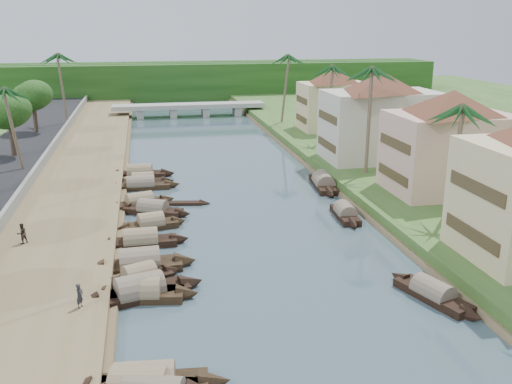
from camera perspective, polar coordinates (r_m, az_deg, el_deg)
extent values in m
plane|color=#3B4F59|center=(39.36, 2.15, -8.82)|extent=(220.00, 220.00, 0.00)
cube|color=brown|center=(57.52, -18.35, -0.93)|extent=(10.00, 180.00, 0.80)
cube|color=#2F5221|center=(63.16, 14.89, 1.08)|extent=(16.00, 180.00, 1.20)
cube|color=slate|center=(57.97, -22.55, -0.25)|extent=(0.40, 180.00, 1.10)
cube|color=#13360E|center=(130.47, -7.59, 10.78)|extent=(120.00, 4.00, 8.00)
cube|color=#13360E|center=(135.44, -7.74, 10.99)|extent=(120.00, 4.00, 8.00)
cube|color=#13360E|center=(140.41, -7.87, 11.18)|extent=(120.00, 4.00, 8.00)
cube|color=gray|center=(107.92, -6.72, 8.55)|extent=(28.00, 4.00, 0.80)
cube|color=gray|center=(107.76, -11.51, 7.73)|extent=(1.20, 3.50, 1.80)
cube|color=gray|center=(107.89, -8.30, 7.90)|extent=(1.20, 3.50, 1.80)
cube|color=gray|center=(108.35, -5.10, 8.05)|extent=(1.20, 3.50, 1.80)
cube|color=gray|center=(109.14, -1.94, 8.16)|extent=(1.20, 3.50, 1.80)
cube|color=#44361F|center=(41.23, 20.72, -3.91)|extent=(0.10, 6.40, 0.90)
cube|color=#44361F|center=(40.28, 21.18, 0.37)|extent=(0.10, 6.40, 0.90)
cube|color=tan|center=(57.47, 18.68, 3.73)|extent=(11.00, 8.00, 7.50)
pyramid|color=brown|center=(56.66, 19.14, 8.51)|extent=(14.11, 14.11, 2.20)
cube|color=#44361F|center=(55.39, 13.50, 1.69)|extent=(0.10, 6.40, 0.90)
cube|color=#44361F|center=(54.72, 13.71, 4.73)|extent=(0.10, 6.40, 0.90)
cube|color=beige|center=(69.26, 12.32, 6.50)|extent=(13.00, 8.00, 8.00)
pyramid|color=brown|center=(68.59, 12.58, 10.70)|extent=(15.59, 15.59, 2.20)
cube|color=#44361F|center=(67.33, 7.07, 4.74)|extent=(0.10, 6.40, 0.90)
cube|color=#44361F|center=(66.75, 7.16, 7.43)|extent=(0.10, 6.40, 0.90)
cube|color=#CDBB89|center=(88.14, 7.77, 8.50)|extent=(10.00, 7.00, 7.00)
pyramid|color=brown|center=(87.62, 7.89, 11.48)|extent=(12.62, 12.62, 2.20)
cube|color=#44361F|center=(86.91, 4.55, 7.32)|extent=(0.10, 5.60, 0.90)
cube|color=#44361F|center=(86.50, 4.59, 9.15)|extent=(0.10, 5.60, 0.90)
cone|color=black|center=(28.93, -4.09, -18.47)|extent=(1.87, 1.84, 1.88)
cylinder|color=#907F5C|center=(28.89, -11.07, -18.10)|extent=(4.74, 2.36, 1.95)
cube|color=black|center=(37.63, -11.50, -10.08)|extent=(6.57, 3.59, 0.70)
cone|color=black|center=(38.50, -6.45, -9.06)|extent=(2.22, 2.21, 2.00)
cone|color=black|center=(37.00, -16.80, -10.83)|extent=(2.22, 2.21, 2.00)
cylinder|color=#706254|center=(37.46, -11.54, -9.56)|extent=(5.17, 3.28, 2.08)
cube|color=black|center=(37.50, -11.40, -10.17)|extent=(5.57, 2.62, 0.70)
cone|color=black|center=(37.11, -6.80, -10.11)|extent=(1.79, 1.85, 1.80)
cone|color=black|center=(38.06, -15.90, -9.96)|extent=(1.79, 1.85, 1.80)
cylinder|color=#907F5C|center=(37.33, -11.44, -9.65)|extent=(4.33, 2.50, 1.89)
cube|color=black|center=(39.59, -11.53, -8.68)|extent=(4.67, 3.22, 0.70)
cone|color=black|center=(40.41, -8.34, -7.85)|extent=(1.77, 1.89, 1.65)
cone|color=black|center=(38.84, -14.88, -9.31)|extent=(1.77, 1.89, 1.65)
cylinder|color=#907F5C|center=(39.43, -11.57, -8.18)|extent=(3.75, 2.89, 1.75)
cube|color=black|center=(41.64, -11.50, -7.38)|extent=(5.95, 2.36, 0.70)
cone|color=black|center=(41.80, -7.02, -6.94)|extent=(1.80, 1.96, 2.08)
cone|color=black|center=(41.67, -16.03, -7.57)|extent=(1.80, 1.96, 2.08)
cylinder|color=#706254|center=(41.49, -11.54, -6.90)|extent=(4.57, 2.38, 2.19)
cube|color=black|center=(45.87, -11.44, -5.08)|extent=(5.61, 1.87, 0.70)
cone|color=black|center=(45.95, -7.57, -4.74)|extent=(1.63, 1.61, 1.76)
cone|color=black|center=(45.94, -15.32, -5.21)|extent=(1.63, 1.61, 1.76)
cylinder|color=#907F5C|center=(45.73, -11.47, -4.64)|extent=(4.30, 1.91, 1.83)
cube|color=black|center=(49.48, -10.44, -3.39)|extent=(4.70, 2.53, 0.70)
cone|color=black|center=(49.99, -7.67, -2.96)|extent=(1.59, 1.73, 1.64)
cone|color=black|center=(49.04, -13.27, -3.66)|extent=(1.59, 1.73, 1.64)
cylinder|color=#907F5C|center=(49.36, -10.46, -2.98)|extent=(3.69, 2.38, 1.73)
cube|color=black|center=(53.14, -10.25, -1.97)|extent=(5.56, 3.89, 0.70)
cone|color=black|center=(51.92, -7.26, -2.19)|extent=(2.03, 1.99, 1.63)
cone|color=black|center=(54.46, -13.12, -1.60)|extent=(2.03, 1.99, 1.63)
cylinder|color=#706254|center=(53.03, -10.27, -1.59)|extent=(4.45, 3.37, 1.68)
cube|color=black|center=(55.39, -11.53, -1.28)|extent=(5.42, 3.26, 0.70)
cone|color=black|center=(56.28, -8.78, -0.76)|extent=(1.90, 1.92, 1.68)
cone|color=black|center=(54.60, -14.37, -1.65)|extent=(1.90, 1.92, 1.68)
cylinder|color=#907F5C|center=(55.28, -11.55, -0.90)|extent=(4.29, 2.93, 1.75)
cube|color=black|center=(62.87, -11.21, 0.88)|extent=(4.98, 1.96, 0.70)
cone|color=black|center=(62.73, -8.74, 1.05)|extent=(1.51, 1.59, 1.66)
cone|color=black|center=(63.08, -13.67, 0.85)|extent=(1.51, 1.59, 1.66)
cylinder|color=#907F5C|center=(62.77, -11.23, 1.22)|extent=(3.83, 1.96, 1.74)
cube|color=black|center=(61.37, -11.43, 0.48)|extent=(6.08, 1.79, 0.70)
cone|color=black|center=(61.34, -8.29, 0.71)|extent=(1.74, 1.54, 1.71)
cone|color=black|center=(61.53, -14.56, 0.39)|extent=(1.74, 1.54, 1.71)
cylinder|color=#706254|center=(61.26, -11.45, 0.82)|extent=(4.65, 1.83, 1.75)
cube|color=black|center=(66.21, -11.51, 1.66)|extent=(5.91, 2.42, 0.70)
cone|color=black|center=(65.93, -8.75, 1.81)|extent=(1.82, 1.84, 1.87)
cone|color=black|center=(66.61, -14.25, 1.64)|extent=(1.82, 1.84, 1.87)
cylinder|color=#907F5C|center=(66.12, -11.53, 1.98)|extent=(4.57, 2.36, 1.95)
cube|color=black|center=(38.37, 17.25, -9.98)|extent=(3.29, 5.73, 0.70)
cone|color=black|center=(40.22, 14.05, -8.32)|extent=(1.84, 1.94, 1.59)
cone|color=black|center=(36.62, 20.82, -11.55)|extent=(1.84, 1.94, 1.59)
cylinder|color=#706254|center=(38.21, 17.30, -9.47)|extent=(2.92, 4.52, 1.63)
cube|color=black|center=(51.92, 8.91, -2.35)|extent=(1.94, 5.12, 0.70)
cone|color=black|center=(54.44, 8.12, -1.33)|extent=(1.53, 1.54, 1.60)
cone|color=black|center=(49.38, 9.79, -3.31)|extent=(1.53, 1.54, 1.60)
cylinder|color=#706254|center=(51.80, 8.92, -1.96)|extent=(1.92, 3.94, 1.66)
cube|color=black|center=(61.32, 6.76, 0.69)|extent=(2.65, 6.96, 0.70)
cone|color=black|center=(64.86, 6.09, 1.67)|extent=(1.94, 2.10, 1.97)
cone|color=black|center=(57.76, 7.51, -0.26)|extent=(1.94, 2.10, 1.97)
cylinder|color=#706254|center=(61.21, 6.77, 1.03)|extent=(2.56, 5.37, 2.02)
cube|color=black|center=(38.87, -11.52, -9.35)|extent=(3.22, 1.16, 0.35)
cone|color=black|center=(39.10, -8.92, -9.04)|extent=(0.88, 0.81, 0.70)
cone|color=black|center=(38.71, -14.14, -9.64)|extent=(0.88, 0.81, 0.70)
cube|color=black|center=(55.51, -7.61, -1.15)|extent=(4.43, 1.57, 0.35)
cone|color=black|center=(55.31, -5.09, -1.14)|extent=(1.21, 1.04, 0.87)
cone|color=black|center=(55.82, -10.11, -1.17)|extent=(1.21, 1.04, 0.87)
cylinder|color=#725F4C|center=(49.02, 18.94, 2.71)|extent=(1.19, 0.36, 9.34)
sphere|color=#18481D|center=(48.21, 19.43, 7.89)|extent=(3.20, 3.20, 3.20)
cylinder|color=#725F4C|center=(61.90, 11.21, 6.95)|extent=(0.42, 0.36, 11.30)
sphere|color=#18481D|center=(61.25, 11.49, 11.96)|extent=(3.20, 3.20, 3.20)
cylinder|color=#725F4C|center=(78.34, 7.10, 8.71)|extent=(1.27, 0.36, 10.19)
sphere|color=#18481D|center=(77.83, 7.23, 12.28)|extent=(3.20, 3.20, 3.20)
cylinder|color=#725F4C|center=(67.10, -22.89, 5.80)|extent=(1.39, 0.36, 8.81)
sphere|color=#18481D|center=(66.53, -23.30, 9.38)|extent=(3.20, 3.20, 3.20)
cylinder|color=#725F4C|center=(93.52, 2.75, 10.24)|extent=(1.46, 0.36, 10.72)
sphere|color=#18481D|center=(93.09, 2.80, 13.40)|extent=(3.20, 3.20, 3.20)
cylinder|color=#725F4C|center=(95.98, -18.67, 9.73)|extent=(1.00, 0.36, 10.86)
sphere|color=#18481D|center=(95.58, -18.97, 12.82)|extent=(3.20, 3.20, 3.20)
cylinder|color=#463528|center=(74.75, -23.15, 4.71)|extent=(0.60, 0.60, 3.68)
ellipsoid|color=#13360E|center=(74.18, -23.46, 7.36)|extent=(4.69, 4.69, 3.86)
cylinder|color=#463528|center=(90.14, -21.20, 6.74)|extent=(0.60, 0.60, 3.64)
ellipsoid|color=#13360E|center=(89.67, -21.43, 8.92)|extent=(5.02, 5.02, 4.13)
cylinder|color=#463528|center=(73.46, 15.23, 5.01)|extent=(0.60, 0.60, 3.40)
ellipsoid|color=#13360E|center=(72.91, 15.42, 7.50)|extent=(4.48, 4.48, 3.68)
imported|color=#27292F|center=(35.39, -17.22, -9.88)|extent=(0.56, 0.65, 1.50)
imported|color=#2F2721|center=(46.64, -22.37, -3.85)|extent=(0.97, 0.95, 1.58)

